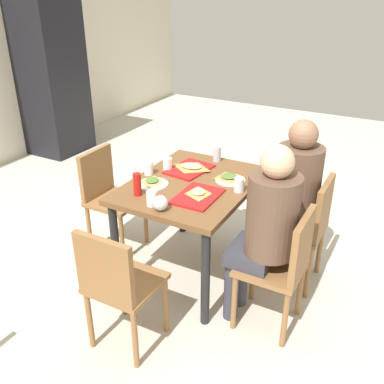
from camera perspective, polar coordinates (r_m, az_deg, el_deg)
ground_plane at (r=3.57m, az=-0.00°, el=-10.18°), size 10.00×10.00×0.02m
main_table at (r=3.21m, az=-0.00°, el=-0.46°), size 1.09×0.84×0.77m
chair_near_left at (r=2.82m, az=11.96°, el=-9.06°), size 0.40×0.40×0.86m
chair_near_right at (r=3.27m, az=14.84°, el=-4.07°), size 0.40×0.40×0.86m
chair_far_side at (r=3.69m, az=-11.03°, el=-0.00°), size 0.40×0.40×0.86m
chair_left_end at (r=2.64m, az=-9.80°, el=-11.58°), size 0.40×0.40×0.86m
person_in_red at (r=2.72m, az=9.63°, el=-4.09°), size 0.32×0.42×1.27m
person_in_brown_jacket at (r=3.19m, az=12.93°, el=0.33°), size 0.32×0.42×1.27m
tray_red_near at (r=2.95m, az=0.75°, el=-0.56°), size 0.36×0.26×0.02m
tray_red_far at (r=3.37m, az=-0.35°, el=3.01°), size 0.39×0.30×0.02m
paper_plate_center at (r=3.15m, az=-5.12°, el=1.05°), size 0.22×0.22×0.01m
paper_plate_near_edge at (r=3.21m, az=5.02°, el=1.57°), size 0.22×0.22×0.01m
pizza_slice_a at (r=2.96m, az=0.84°, el=-0.05°), size 0.21×0.20×0.02m
pizza_slice_b at (r=3.37m, az=-0.08°, el=3.35°), size 0.18×0.24×0.02m
pizza_slice_c at (r=3.17m, az=-5.26°, el=1.48°), size 0.20×0.19×0.02m
pizza_slice_d at (r=3.23m, az=4.82°, el=2.00°), size 0.23×0.23×0.02m
plastic_cup_a at (r=3.29m, az=-5.70°, el=3.10°), size 0.07×0.07×0.10m
plastic_cup_b at (r=3.03m, az=6.19°, el=0.93°), size 0.07×0.07×0.10m
plastic_cup_c at (r=2.84m, az=-5.30°, el=-0.86°), size 0.07×0.07×0.10m
plastic_cup_d at (r=3.36m, az=-3.22°, el=3.65°), size 0.07×0.07×0.10m
soda_can at (r=3.53m, az=3.28°, el=5.01°), size 0.07×0.07×0.12m
condiment_bottle at (r=2.97m, az=-7.18°, el=0.99°), size 0.06×0.06×0.16m
foil_bundle at (r=2.78m, az=-4.16°, el=-1.46°), size 0.10×0.10×0.10m
drink_fridge at (r=5.98m, az=-17.76°, el=13.90°), size 0.70×0.60×1.90m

